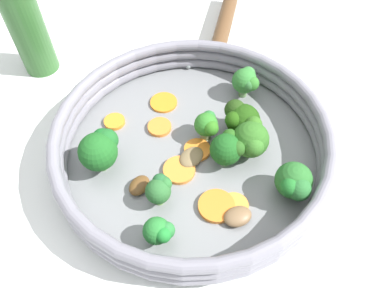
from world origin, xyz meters
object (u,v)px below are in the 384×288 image
(broccoli_floret_1, at_px, (241,119))
(broccoli_floret_6, at_px, (100,149))
(broccoli_floret_3, at_px, (207,125))
(mushroom_piece_3, at_px, (139,185))
(carrot_slice_2, at_px, (216,206))
(oil_bottle, at_px, (27,28))
(carrot_slice_0, at_px, (164,102))
(broccoli_floret_0, at_px, (246,81))
(broccoli_floret_4, at_px, (294,182))
(broccoli_floret_7, at_px, (160,231))
(skillet, at_px, (192,153))
(mushroom_piece_2, at_px, (238,216))
(carrot_slice_1, at_px, (160,127))
(broccoli_floret_5, at_px, (251,139))
(carrot_slice_4, at_px, (179,170))
(broccoli_floret_8, at_px, (160,189))
(mushroom_piece_1, at_px, (193,157))
(mushroom_piece_0, at_px, (242,114))
(carrot_slice_3, at_px, (234,206))
(broccoli_floret_2, at_px, (227,149))
(carrot_slice_6, at_px, (197,152))
(carrot_slice_5, at_px, (115,122))

(broccoli_floret_1, xyz_separation_m, broccoli_floret_6, (-0.06, 0.17, 0.01))
(broccoli_floret_3, xyz_separation_m, mushroom_piece_3, (-0.08, 0.08, -0.02))
(carrot_slice_2, bearing_deg, oil_bottle, 49.26)
(carrot_slice_0, height_order, oil_bottle, oil_bottle)
(broccoli_floret_0, xyz_separation_m, broccoli_floret_1, (-0.07, 0.01, -0.00))
(broccoli_floret_1, relative_size, broccoli_floret_3, 1.15)
(broccoli_floret_4, bearing_deg, broccoli_floret_7, 113.87)
(skillet, height_order, mushroom_piece_2, mushroom_piece_2)
(carrot_slice_1, height_order, broccoli_floret_4, broccoli_floret_4)
(mushroom_piece_2, bearing_deg, oil_bottle, 50.00)
(skillet, distance_m, broccoli_floret_4, 0.14)
(broccoli_floret_5, distance_m, oil_bottle, 0.37)
(carrot_slice_4, height_order, broccoli_floret_8, broccoli_floret_8)
(carrot_slice_1, relative_size, broccoli_floret_0, 0.71)
(skillet, height_order, broccoli_floret_5, broccoli_floret_5)
(mushroom_piece_1, bearing_deg, mushroom_piece_2, -145.47)
(mushroom_piece_2, bearing_deg, skillet, 31.25)
(carrot_slice_0, height_order, broccoli_floret_8, broccoli_floret_8)
(carrot_slice_0, relative_size, mushroom_piece_0, 1.18)
(broccoli_floret_4, xyz_separation_m, oil_bottle, (0.22, 0.37, 0.03))
(skillet, xyz_separation_m, carrot_slice_1, (0.04, 0.05, 0.01))
(carrot_slice_3, distance_m, broccoli_floret_7, 0.10)
(mushroom_piece_0, distance_m, mushroom_piece_3, 0.18)
(mushroom_piece_0, bearing_deg, broccoli_floret_4, -156.62)
(broccoli_floret_6, bearing_deg, broccoli_floret_2, -84.93)
(carrot_slice_6, bearing_deg, carrot_slice_3, -147.96)
(broccoli_floret_0, relative_size, broccoli_floret_2, 0.96)
(mushroom_piece_0, relative_size, mushroom_piece_1, 0.93)
(oil_bottle, bearing_deg, carrot_slice_2, -130.74)
(broccoli_floret_2, bearing_deg, broccoli_floret_8, 127.57)
(broccoli_floret_3, bearing_deg, carrot_slice_1, 79.41)
(broccoli_floret_1, xyz_separation_m, oil_bottle, (0.13, 0.31, 0.04))
(carrot_slice_5, xyz_separation_m, broccoli_floret_4, (-0.10, -0.23, 0.03))
(carrot_slice_4, height_order, broccoli_floret_4, broccoli_floret_4)
(broccoli_floret_5, relative_size, broccoli_floret_7, 1.48)
(mushroom_piece_3, bearing_deg, broccoli_floret_3, -43.36)
(oil_bottle, bearing_deg, broccoli_floret_5, -116.71)
(carrot_slice_5, distance_m, carrot_slice_6, 0.13)
(carrot_slice_2, xyz_separation_m, broccoli_floret_8, (0.01, 0.07, 0.02))
(carrot_slice_2, height_order, carrot_slice_5, same)
(mushroom_piece_1, bearing_deg, carrot_slice_4, 139.90)
(broccoli_floret_5, bearing_deg, mushroom_piece_2, 170.32)
(broccoli_floret_0, distance_m, mushroom_piece_1, 0.14)
(carrot_slice_3, relative_size, carrot_slice_4, 0.84)
(skillet, height_order, broccoli_floret_2, broccoli_floret_2)
(skillet, distance_m, mushroom_piece_3, 0.09)
(skillet, bearing_deg, broccoli_floret_8, 156.01)
(mushroom_piece_2, bearing_deg, mushroom_piece_3, 73.50)
(broccoli_floret_0, distance_m, broccoli_floret_4, 0.17)
(skillet, distance_m, broccoli_floret_0, 0.13)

